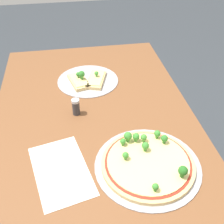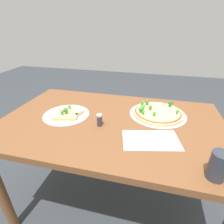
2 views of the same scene
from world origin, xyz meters
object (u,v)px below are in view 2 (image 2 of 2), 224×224
object	(u,v)px
dining_table	(111,133)
drinking_cup	(218,166)
pizza_tray_slice	(67,114)
pizza_tray_whole	(157,112)
condiment_shaker	(100,120)

from	to	relation	value
dining_table	drinking_cup	size ratio (longest dim) A/B	11.35
pizza_tray_slice	pizza_tray_whole	bearing A→B (deg)	15.10
pizza_tray_whole	pizza_tray_slice	bearing A→B (deg)	-164.90
pizza_tray_whole	condiment_shaker	world-z (taller)	condiment_shaker
pizza_tray_slice	condiment_shaker	size ratio (longest dim) A/B	4.10
pizza_tray_whole	drinking_cup	bearing A→B (deg)	-64.97
dining_table	pizza_tray_slice	distance (m)	0.31
dining_table	pizza_tray_whole	world-z (taller)	pizza_tray_whole
pizza_tray_slice	drinking_cup	xyz separation A→B (m)	(0.78, -0.33, 0.05)
pizza_tray_slice	drinking_cup	bearing A→B (deg)	-22.67
dining_table	pizza_tray_whole	bearing A→B (deg)	28.64
pizza_tray_whole	pizza_tray_slice	distance (m)	0.58
condiment_shaker	dining_table	bearing A→B (deg)	55.81
drinking_cup	condiment_shaker	world-z (taller)	drinking_cup
dining_table	pizza_tray_whole	xyz separation A→B (m)	(0.27, 0.15, 0.11)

